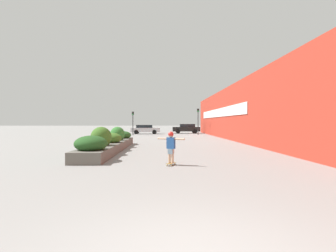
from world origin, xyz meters
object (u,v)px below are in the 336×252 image
at_px(traffic_light_left, 133,119).
at_px(skateboarder, 171,144).
at_px(traffic_light_right, 198,117).
at_px(skateboard, 171,164).
at_px(car_center_left, 186,128).
at_px(car_leftmost, 145,129).

bearing_deg(traffic_light_left, skateboarder, -80.03).
bearing_deg(traffic_light_right, skateboarder, -100.01).
bearing_deg(traffic_light_left, skateboard, -80.03).
distance_m(car_center_left, traffic_light_right, 5.86).
bearing_deg(car_leftmost, traffic_light_left, -20.04).
height_order(skateboard, car_center_left, car_center_left).
relative_size(car_leftmost, traffic_light_left, 1.35).
distance_m(skateboard, traffic_light_left, 26.98).
xyz_separation_m(skateboard, skateboarder, (-0.00, 0.00, 0.83)).
bearing_deg(car_leftmost, skateboarder, 5.87).
bearing_deg(traffic_light_left, car_leftmost, 69.96).
height_order(skateboarder, car_center_left, car_center_left).
relative_size(car_leftmost, traffic_light_right, 1.19).
relative_size(car_leftmost, car_center_left, 1.01).
height_order(car_leftmost, car_center_left, car_center_left).
bearing_deg(skateboard, skateboarder, 117.14).
distance_m(skateboarder, traffic_light_left, 26.93).
xyz_separation_m(skateboarder, traffic_light_left, (-4.65, 26.48, 1.41)).
bearing_deg(traffic_light_right, traffic_light_left, -176.89).
xyz_separation_m(skateboarder, car_center_left, (3.55, 32.45, -0.07)).
bearing_deg(skateboarder, traffic_light_left, 126.81).
relative_size(skateboarder, traffic_light_right, 0.35).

